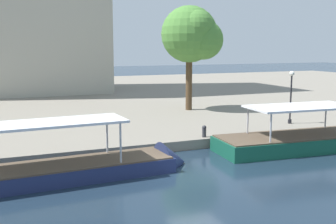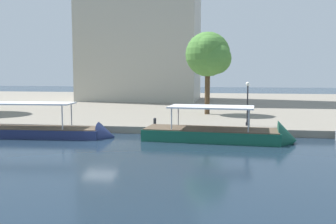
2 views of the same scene
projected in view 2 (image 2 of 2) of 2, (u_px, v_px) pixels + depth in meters
ground_plane at (100, 143)px, 29.92m from camera, size 220.00×220.00×0.00m
dock_promenade at (167, 104)px, 61.85m from camera, size 120.00×55.00×0.62m
tour_boat_1 at (39, 134)px, 32.96m from camera, size 13.95×3.35×3.98m
tour_boat_2 at (226, 136)px, 30.88m from camera, size 12.01×4.04×3.96m
mooring_bollard_1 at (155, 122)px, 34.77m from camera, size 0.28×0.28×0.76m
lamp_post at (248, 100)px, 35.06m from camera, size 0.37×0.37×3.92m
tree_1 at (209, 55)px, 43.73m from camera, size 5.17×5.20×9.28m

